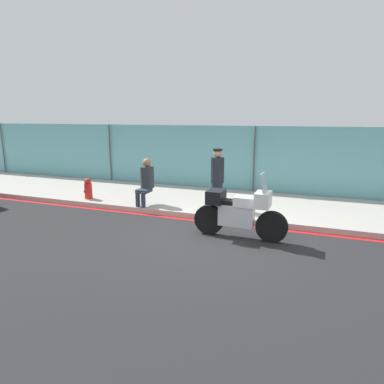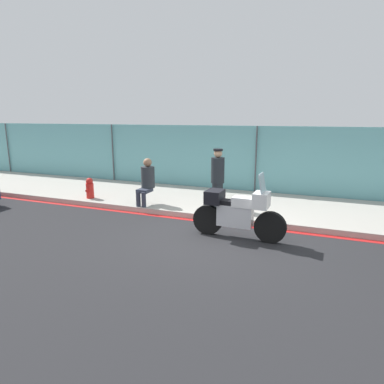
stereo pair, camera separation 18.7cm
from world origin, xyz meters
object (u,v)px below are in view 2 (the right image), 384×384
(motorcycle, at_px, (237,212))
(person_seated_on_curb, at_px, (147,179))
(fire_hydrant, at_px, (90,188))
(officer_standing, at_px, (218,178))

(motorcycle, xyz_separation_m, person_seated_on_curb, (-3.14, 1.47, 0.28))
(motorcycle, distance_m, person_seated_on_curb, 3.48)
(fire_hydrant, bearing_deg, person_seated_on_curb, 1.08)
(person_seated_on_curb, bearing_deg, motorcycle, -25.11)
(motorcycle, xyz_separation_m, fire_hydrant, (-5.22, 1.43, -0.15))
(motorcycle, height_order, fire_hydrant, motorcycle)
(person_seated_on_curb, relative_size, fire_hydrant, 2.08)
(fire_hydrant, bearing_deg, motorcycle, -15.37)
(officer_standing, relative_size, fire_hydrant, 2.57)
(officer_standing, height_order, fire_hydrant, officer_standing)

